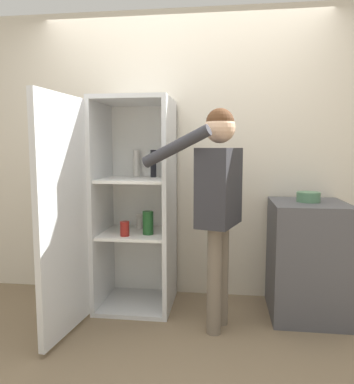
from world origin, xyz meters
name	(u,v)px	position (x,y,z in m)	size (l,w,h in m)	color
ground_plane	(168,344)	(0.00, 0.00, 0.00)	(12.00, 12.00, 0.00)	#7A664C
wall_back	(184,156)	(0.00, 0.98, 1.27)	(7.00, 0.06, 2.55)	beige
refrigerator	(123,206)	(-0.45, 0.54, 0.87)	(0.74, 1.22, 1.75)	silver
person	(218,191)	(0.33, 0.28, 1.04)	(0.72, 0.52, 1.63)	#726656
counter	(307,259)	(1.04, 0.62, 0.46)	(0.57, 0.63, 0.92)	#4C4C51
bowl	(308,197)	(1.03, 0.63, 0.96)	(0.18, 0.18, 0.08)	#517F5B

